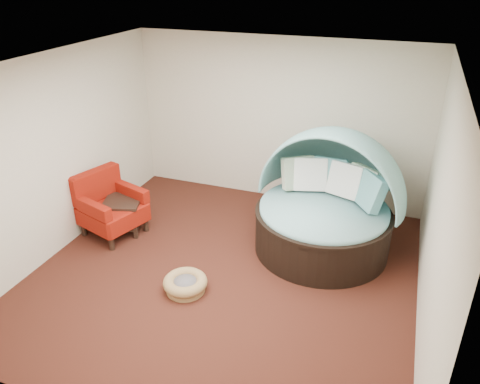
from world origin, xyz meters
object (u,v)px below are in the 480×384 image
(canopy_daybed, at_px, (328,196))
(side_table, at_px, (124,211))
(pet_basket, at_px, (185,284))
(red_armchair, at_px, (110,206))

(canopy_daybed, bearing_deg, side_table, -157.87)
(pet_basket, distance_m, red_armchair, 1.99)
(pet_basket, relative_size, red_armchair, 0.64)
(canopy_daybed, relative_size, side_table, 3.33)
(pet_basket, xyz_separation_m, red_armchair, (-1.72, 0.93, 0.35))
(canopy_daybed, distance_m, red_armchair, 3.30)
(pet_basket, distance_m, side_table, 1.88)
(canopy_daybed, bearing_deg, red_armchair, -156.72)
(canopy_daybed, xyz_separation_m, side_table, (-3.03, -0.65, -0.49))
(red_armchair, bearing_deg, pet_basket, -10.87)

